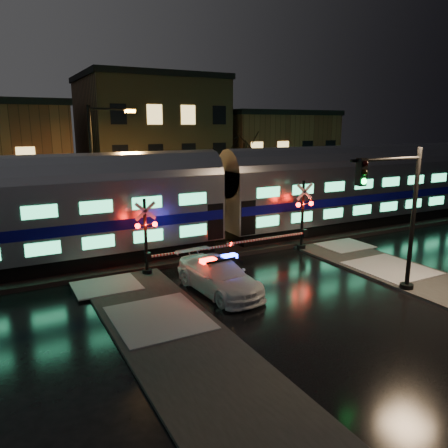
{
  "coord_description": "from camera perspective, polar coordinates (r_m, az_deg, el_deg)",
  "views": [
    {
      "loc": [
        -11.75,
        -18.33,
        7.59
      ],
      "look_at": [
        -0.64,
        2.5,
        2.2
      ],
      "focal_mm": 35.0,
      "sensor_mm": 36.0,
      "label": 1
    }
  ],
  "objects": [
    {
      "name": "crossing_signal_right",
      "position": [
        26.83,
        9.7,
        0.18
      ],
      "size": [
        6.09,
        0.67,
        4.31
      ],
      "color": "black",
      "rests_on": "ground"
    },
    {
      "name": "streetlight",
      "position": [
        28.05,
        -16.21,
        7.13
      ],
      "size": [
        2.92,
        0.31,
        8.73
      ],
      "color": "black",
      "rests_on": "ground"
    },
    {
      "name": "train",
      "position": [
        26.64,
        -0.5,
        3.78
      ],
      "size": [
        51.0,
        3.12,
        5.92
      ],
      "color": "black",
      "rests_on": "ballast"
    },
    {
      "name": "traffic_light",
      "position": [
        20.61,
        21.76,
        0.55
      ],
      "size": [
        4.29,
        0.74,
        6.63
      ],
      "rotation": [
        0.0,
        0.0,
        0.17
      ],
      "color": "black",
      "rests_on": "ground"
    },
    {
      "name": "building_mid",
      "position": [
        43.12,
        -9.6,
        10.25
      ],
      "size": [
        12.0,
        11.0,
        11.5
      ],
      "primitive_type": "cube",
      "color": "brown",
      "rests_on": "ground"
    },
    {
      "name": "sidewalk_left",
      "position": [
        15.37,
        -4.55,
        -16.52
      ],
      "size": [
        4.0,
        20.0,
        0.12
      ],
      "primitive_type": "cube",
      "color": "#2D2D2D",
      "rests_on": "ground"
    },
    {
      "name": "sidewalk_right",
      "position": [
        23.27,
        26.51,
        -7.43
      ],
      "size": [
        4.0,
        20.0,
        0.12
      ],
      "primitive_type": "cube",
      "color": "#2D2D2D",
      "rests_on": "ground"
    },
    {
      "name": "crossing_signal_left",
      "position": [
        22.56,
        -9.21,
        -2.58
      ],
      "size": [
        5.63,
        0.65,
        3.99
      ],
      "color": "black",
      "rests_on": "ground"
    },
    {
      "name": "police_car",
      "position": [
        20.25,
        -0.66,
        -6.8
      ],
      "size": [
        2.6,
        5.47,
        1.71
      ],
      "rotation": [
        0.0,
        0.0,
        0.09
      ],
      "color": "white",
      "rests_on": "ground"
    },
    {
      "name": "ground",
      "position": [
        23.06,
        4.37,
        -6.4
      ],
      "size": [
        120.0,
        120.0,
        0.0
      ],
      "primitive_type": "plane",
      "color": "black",
      "rests_on": "ground"
    },
    {
      "name": "ballast",
      "position": [
        27.17,
        -1.28,
        -3.1
      ],
      "size": [
        90.0,
        4.2,
        0.24
      ],
      "primitive_type": "cube",
      "color": "black",
      "rests_on": "ground"
    },
    {
      "name": "building_right",
      "position": [
        48.51,
        5.55,
        8.86
      ],
      "size": [
        12.0,
        10.0,
        8.5
      ],
      "primitive_type": "cube",
      "color": "#563421",
      "rests_on": "ground"
    }
  ]
}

